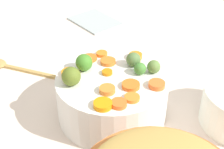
{
  "coord_description": "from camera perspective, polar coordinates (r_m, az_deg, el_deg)",
  "views": [
    {
      "loc": [
        0.39,
        -0.49,
        0.57
      ],
      "look_at": [
        -0.04,
        -0.03,
        0.14
      ],
      "focal_mm": 53.58,
      "sensor_mm": 36.0,
      "label": 1
    }
  ],
  "objects": [
    {
      "name": "tabletop",
      "position": [
        0.84,
        3.37,
        -7.19
      ],
      "size": [
        2.4,
        2.4,
        0.02
      ],
      "primitive_type": "cube",
      "color": "beige",
      "rests_on": "ground"
    },
    {
      "name": "serving_bowl_carrots",
      "position": [
        0.8,
        0.0,
        -3.81
      ],
      "size": [
        0.26,
        0.26,
        0.11
      ],
      "primitive_type": "cylinder",
      "color": "white",
      "rests_on": "tabletop"
    },
    {
      "name": "carrot_slice_0",
      "position": [
        0.78,
        -7.23,
        0.28
      ],
      "size": [
        0.05,
        0.05,
        0.01
      ],
      "primitive_type": "cylinder",
      "rotation": [
        0.0,
        0.0,
        0.58
      ],
      "color": "orange",
      "rests_on": "serving_bowl_carrots"
    },
    {
      "name": "carrot_slice_1",
      "position": [
        0.74,
        7.64,
        -1.71
      ],
      "size": [
        0.05,
        0.05,
        0.01
      ],
      "primitive_type": "cylinder",
      "rotation": [
        0.0,
        0.0,
        1.86
      ],
      "color": "orange",
      "rests_on": "serving_bowl_carrots"
    },
    {
      "name": "carrot_slice_2",
      "position": [
        0.84,
        4.02,
        3.14
      ],
      "size": [
        0.05,
        0.05,
        0.01
      ],
      "primitive_type": "cylinder",
      "rotation": [
        0.0,
        0.0,
        5.5
      ],
      "color": "orange",
      "rests_on": "serving_bowl_carrots"
    },
    {
      "name": "carrot_slice_3",
      "position": [
        0.83,
        -3.88,
        2.81
      ],
      "size": [
        0.05,
        0.05,
        0.01
      ],
      "primitive_type": "cylinder",
      "rotation": [
        0.0,
        0.0,
        5.16
      ],
      "color": "orange",
      "rests_on": "serving_bowl_carrots"
    },
    {
      "name": "carrot_slice_4",
      "position": [
        0.74,
        3.23,
        -1.86
      ],
      "size": [
        0.05,
        0.05,
        0.01
      ],
      "primitive_type": "cylinder",
      "rotation": [
        0.0,
        0.0,
        1.32
      ],
      "color": "orange",
      "rests_on": "serving_bowl_carrots"
    },
    {
      "name": "carrot_slice_5",
      "position": [
        0.78,
        -0.83,
        0.38
      ],
      "size": [
        0.03,
        0.03,
        0.01
      ],
      "primitive_type": "cylinder",
      "rotation": [
        0.0,
        0.0,
        2.71
      ],
      "color": "orange",
      "rests_on": "serving_bowl_carrots"
    },
    {
      "name": "carrot_slice_6",
      "position": [
        0.7,
        3.44,
        -3.99
      ],
      "size": [
        0.04,
        0.04,
        0.01
      ],
      "primitive_type": "cylinder",
      "rotation": [
        0.0,
        0.0,
        1.2
      ],
      "color": "orange",
      "rests_on": "serving_bowl_carrots"
    },
    {
      "name": "carrot_slice_7",
      "position": [
        0.72,
        -0.82,
        -2.61
      ],
      "size": [
        0.05,
        0.05,
        0.01
      ],
      "primitive_type": "cylinder",
      "rotation": [
        0.0,
        0.0,
        2.64
      ],
      "color": "orange",
      "rests_on": "serving_bowl_carrots"
    },
    {
      "name": "carrot_slice_8",
      "position": [
        0.82,
        -0.68,
        2.22
      ],
      "size": [
        0.05,
        0.05,
        0.01
      ],
      "primitive_type": "cylinder",
      "rotation": [
        0.0,
        0.0,
        5.58
      ],
      "color": "orange",
      "rests_on": "serving_bowl_carrots"
    },
    {
      "name": "carrot_slice_9",
      "position": [
        0.69,
        1.19,
        -4.99
      ],
      "size": [
        0.05,
        0.05,
        0.01
      ],
      "primitive_type": "cylinder",
      "rotation": [
        0.0,
        0.0,
        5.77
      ],
      "color": "orange",
      "rests_on": "serving_bowl_carrots"
    },
    {
      "name": "carrot_slice_10",
      "position": [
        0.85,
        -1.77,
        3.55
      ],
      "size": [
        0.04,
        0.04,
        0.01
      ],
      "primitive_type": "cylinder",
      "rotation": [
        0.0,
        0.0,
        5.85
      ],
      "color": "orange",
      "rests_on": "serving_bowl_carrots"
    },
    {
      "name": "carrot_slice_11",
      "position": [
        0.68,
        -1.57,
        -5.14
      ],
      "size": [
        0.05,
        0.05,
        0.01
      ],
      "primitive_type": "cylinder",
      "rotation": [
        0.0,
        0.0,
        1.75
      ],
      "color": "orange",
      "rests_on": "serving_bowl_carrots"
    },
    {
      "name": "brussels_sprout_0",
      "position": [
        0.78,
        4.72,
        1.05
      ],
      "size": [
        0.03,
        0.03,
        0.03
      ],
      "primitive_type": "sphere",
      "color": "#458335",
      "rests_on": "serving_bowl_carrots"
    },
    {
      "name": "brussels_sprout_1",
      "position": [
        0.74,
        -6.98,
        -0.31
      ],
      "size": [
        0.04,
        0.04,
        0.04
      ],
      "primitive_type": "sphere",
      "color": "#5A6F24",
      "rests_on": "serving_bowl_carrots"
    },
    {
      "name": "brussels_sprout_2",
      "position": [
        0.79,
        -4.78,
        2.06
      ],
      "size": [
        0.04,
        0.04,
        0.04
      ],
      "primitive_type": "sphere",
      "color": "#438328",
      "rests_on": "serving_bowl_carrots"
    },
    {
      "name": "brussels_sprout_3",
      "position": [
        0.8,
        3.68,
        2.57
      ],
      "size": [
        0.04,
        0.04,
        0.04
      ],
      "primitive_type": "sphere",
      "color": "#53753F",
      "rests_on": "serving_bowl_carrots"
    },
    {
      "name": "brussels_sprout_4",
      "position": [
        0.78,
        7.14,
        1.33
      ],
      "size": [
        0.03,
        0.03,
        0.03
      ],
      "primitive_type": "sphere",
      "color": "#5D7F3C",
      "rests_on": "serving_bowl_carrots"
    },
    {
      "name": "wooden_spoon",
      "position": [
        1.04,
        -17.17,
        1.3
      ],
      "size": [
        0.3,
        0.15,
        0.01
      ],
      "color": "tan",
      "rests_on": "tabletop"
    },
    {
      "name": "dish_towel",
      "position": [
        1.27,
        -2.94,
        9.09
      ],
      "size": [
        0.19,
        0.15,
        0.01
      ],
      "primitive_type": "cube",
      "rotation": [
        0.0,
        0.0,
        -0.12
      ],
      "color": "#A5B3B6",
      "rests_on": "tabletop"
    }
  ]
}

